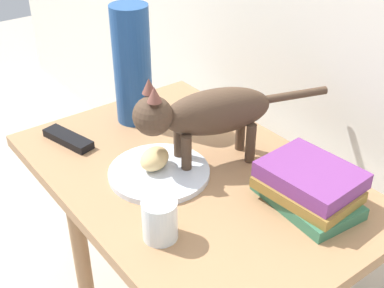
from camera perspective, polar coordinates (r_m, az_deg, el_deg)
The scene contains 8 objects.
side_table at distance 1.23m, azimuth 0.00°, elevation -5.90°, with size 0.86×0.57×0.52m.
plate at distance 1.18m, azimuth -3.70°, elevation -3.21°, with size 0.23×0.23×0.01m, color silver.
bread_roll at distance 1.17m, azimuth -4.23°, elevation -1.64°, with size 0.08×0.06×0.05m, color #E0BC7A.
cat at distance 1.16m, azimuth 1.47°, elevation 3.44°, with size 0.19×0.46×0.23m.
book_stack at distance 1.10m, azimuth 12.95°, elevation -4.65°, with size 0.22×0.17×0.09m.
green_vase at distance 1.35m, azimuth -6.72°, elevation 8.76°, with size 0.10×0.10×0.32m, color navy.
candle_jar at distance 0.99m, azimuth -3.62°, elevation -8.69°, with size 0.07×0.07×0.08m.
tv_remote at distance 1.33m, azimuth -13.72°, elevation 0.57°, with size 0.15×0.04×0.02m, color black.
Camera 1 is at (0.77, -0.59, 1.20)m, focal length 47.56 mm.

